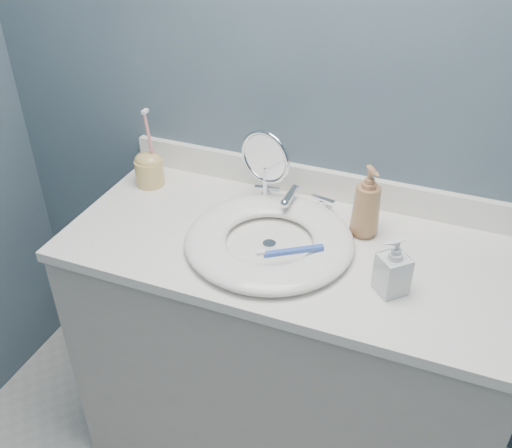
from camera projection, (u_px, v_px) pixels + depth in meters
The scene contains 12 objects.
back_wall at pixel (327, 94), 1.56m from camera, with size 2.20×0.02×2.40m, color #435465.
vanity_cabinet at pixel (286, 360), 1.78m from camera, with size 1.20×0.55×0.85m, color #B9B4A9.
countertop at pixel (290, 248), 1.54m from camera, with size 1.22×0.57×0.03m, color white.
backsplash at pixel (319, 183), 1.70m from camera, with size 1.22×0.02×0.09m, color white.
basin at pixel (269, 240), 1.51m from camera, with size 0.45×0.45×0.04m, color white, non-canonical shape.
drain at pixel (269, 244), 1.52m from camera, with size 0.04×0.04×0.01m, color silver.
faucet at pixel (293, 200), 1.65m from camera, with size 0.25×0.13×0.07m.
makeup_mirror at pixel (265, 166), 1.61m from camera, with size 0.16×0.09×0.24m.
soap_bottle_amber at pixel (367, 202), 1.51m from camera, with size 0.08×0.08×0.20m, color #A07048.
soap_bottle_clear at pixel (394, 266), 1.33m from camera, with size 0.07×0.07×0.15m, color silver.
toothbrush_holder at pixel (149, 168), 1.75m from camera, with size 0.09×0.09×0.25m.
toothbrush_lying at pixel (291, 251), 1.42m from camera, with size 0.15×0.11×0.02m.
Camera 1 is at (0.37, -0.20, 1.79)m, focal length 40.00 mm.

